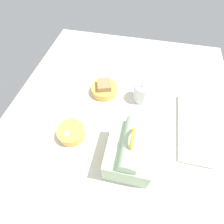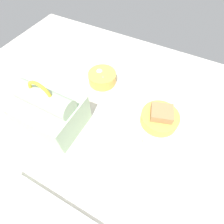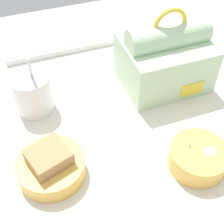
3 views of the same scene
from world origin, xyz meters
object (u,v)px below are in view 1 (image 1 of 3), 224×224
keyboard (194,127)px  bento_bowl_snacks (71,133)px  soup_cup (142,92)px  lunch_bag (130,151)px  bento_bowl_sandwich (104,89)px

keyboard → bento_bowl_snacks: (15.07, -52.73, 1.50)cm
keyboard → soup_cup: soup_cup is taller
keyboard → lunch_bag: bearing=-53.2°
lunch_bag → bento_bowl_snacks: lunch_bag is taller
bento_bowl_sandwich → bento_bowl_snacks: bearing=-15.7°
keyboard → soup_cup: 28.65cm
keyboard → lunch_bag: size_ratio=1.71×
lunch_bag → bento_bowl_snacks: (-4.97, -25.94, -4.87)cm
keyboard → lunch_bag: lunch_bag is taller
keyboard → soup_cup: size_ratio=2.23×
bento_bowl_sandwich → bento_bowl_snacks: 29.22cm
keyboard → bento_bowl_sandwich: size_ratio=2.63×
soup_cup → bento_bowl_sandwich: 19.64cm
bento_bowl_sandwich → bento_bowl_snacks: (28.13, -7.92, -0.06)cm
bento_bowl_snacks → soup_cup: bearing=135.5°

